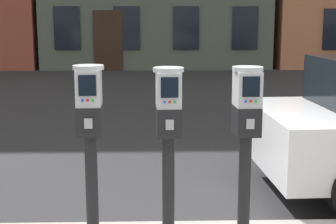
{
  "coord_description": "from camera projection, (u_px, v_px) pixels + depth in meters",
  "views": [
    {
      "loc": [
        -0.48,
        -3.83,
        1.85
      ],
      "look_at": [
        -0.38,
        -0.24,
        1.17
      ],
      "focal_mm": 53.71,
      "sensor_mm": 36.0,
      "label": 1
    }
  ],
  "objects": [
    {
      "name": "parking_meter_near_kerb",
      "position": [
        90.0,
        126.0,
        3.55
      ],
      "size": [
        0.22,
        0.26,
        1.38
      ],
      "rotation": [
        0.0,
        0.0,
        -1.53
      ],
      "color": "black",
      "rests_on": "sidewalk_slab"
    },
    {
      "name": "parking_meter_twin_adjacent",
      "position": [
        168.0,
        127.0,
        3.57
      ],
      "size": [
        0.22,
        0.26,
        1.37
      ],
      "rotation": [
        0.0,
        0.0,
        -1.53
      ],
      "color": "black",
      "rests_on": "sidewalk_slab"
    },
    {
      "name": "parking_meter_end_of_row",
      "position": [
        246.0,
        126.0,
        3.58
      ],
      "size": [
        0.22,
        0.26,
        1.37
      ],
      "rotation": [
        0.0,
        0.0,
        -1.53
      ],
      "color": "black",
      "rests_on": "sidewalk_slab"
    }
  ]
}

